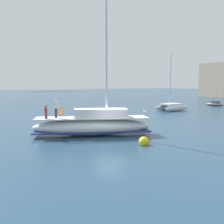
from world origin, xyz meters
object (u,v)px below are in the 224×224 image
(moored_sloop_near, at_px, (172,106))
(moored_sloop_far, at_px, (215,104))
(main_sailboat, at_px, (93,124))
(mooring_buoy, at_px, (144,142))

(moored_sloop_near, bearing_deg, moored_sloop_far, 96.17)
(main_sailboat, xyz_separation_m, moored_sloop_near, (-10.94, 21.08, -0.24))
(mooring_buoy, bearing_deg, main_sailboat, -168.44)
(moored_sloop_near, height_order, moored_sloop_far, moored_sloop_near)
(main_sailboat, distance_m, moored_sloop_near, 23.75)
(moored_sloop_far, distance_m, mooring_buoy, 37.86)
(main_sailboat, height_order, mooring_buoy, main_sailboat)
(main_sailboat, height_order, moored_sloop_far, main_sailboat)
(mooring_buoy, bearing_deg, moored_sloop_far, 117.56)
(moored_sloop_far, relative_size, mooring_buoy, 6.96)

